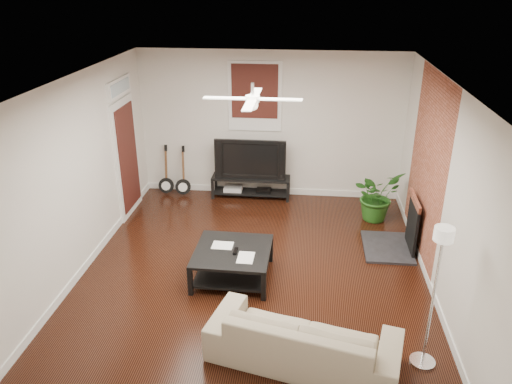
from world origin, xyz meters
TOP-DOWN VIEW (x-y plane):
  - room at (0.00, 0.00)m, footprint 5.01×6.01m
  - brick_accent at (2.49, 1.00)m, footprint 0.02×2.20m
  - fireplace at (2.20, 1.00)m, footprint 0.80×1.10m
  - window_back at (-0.30, 2.97)m, footprint 1.00×0.06m
  - door_left at (-2.46, 1.90)m, footprint 0.08×1.00m
  - tv_stand at (-0.36, 2.78)m, footprint 1.51×0.40m
  - tv at (-0.36, 2.80)m, footprint 1.36×0.18m
  - coffee_table at (-0.28, -0.08)m, footprint 1.08×1.08m
  - sofa at (0.76, -1.68)m, footprint 2.25×1.30m
  - floor_lamp at (2.11, -1.58)m, footprint 0.34×0.34m
  - potted_plant at (1.96, 2.06)m, footprint 1.08×1.07m
  - guitar_left at (-2.05, 2.75)m, footprint 0.32×0.23m
  - guitar_right at (-1.70, 2.72)m, footprint 0.34×0.26m
  - ceiling_fan at (0.00, 0.00)m, footprint 1.24×1.24m

SIDE VIEW (x-z plane):
  - tv_stand at x=-0.36m, z-range 0.00..0.42m
  - coffee_table at x=-0.28m, z-range 0.00..0.45m
  - sofa at x=0.76m, z-range 0.00..0.62m
  - potted_plant at x=1.96m, z-range 0.00..0.91m
  - fireplace at x=2.20m, z-range 0.00..0.92m
  - guitar_left at x=-2.05m, z-range 0.00..0.98m
  - guitar_right at x=-1.70m, z-range 0.00..0.98m
  - tv at x=-0.36m, z-range 0.42..1.20m
  - floor_lamp at x=2.11m, z-range 0.00..1.73m
  - door_left at x=-2.46m, z-range 0.00..2.50m
  - room at x=0.00m, z-range 0.00..2.80m
  - brick_accent at x=2.49m, z-range 0.00..2.80m
  - window_back at x=-0.30m, z-range 1.30..2.60m
  - ceiling_fan at x=0.00m, z-range 2.44..2.76m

